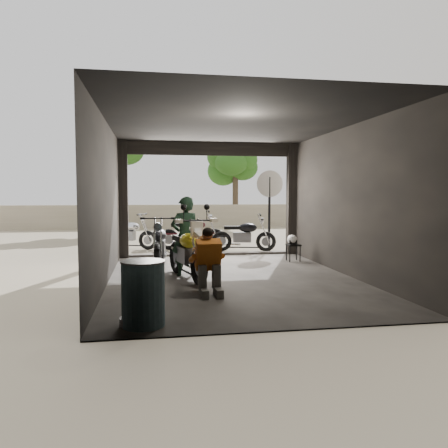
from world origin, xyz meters
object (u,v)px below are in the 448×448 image
object	(u,v)px
outside_bike_a	(128,231)
oil_drum	(143,295)
mechanic	(209,263)
stool	(293,247)
rider	(185,237)
outside_bike_c	(244,233)
helmet	(292,239)
left_bike	(159,241)
main_bike	(187,248)
sign_post	(270,196)
outside_bike_b	(192,230)

from	to	relation	value
outside_bike_a	oil_drum	bearing A→B (deg)	-154.73
mechanic	stool	xyz separation A→B (m)	(2.66, 3.38, -0.18)
rider	stool	distance (m)	3.33
rider	oil_drum	size ratio (longest dim) A/B	1.94
outside_bike_a	outside_bike_c	world-z (taller)	outside_bike_c
mechanic	helmet	bearing A→B (deg)	50.31
helmet	oil_drum	xyz separation A→B (m)	(-3.73, -5.02, -0.14)
left_bike	stool	distance (m)	3.46
outside_bike_c	stool	world-z (taller)	outside_bike_c
helmet	oil_drum	size ratio (longest dim) A/B	0.31
main_bike	stool	xyz separation A→B (m)	(2.92, 1.86, -0.26)
outside_bike_a	rider	world-z (taller)	rider
rider	outside_bike_a	bearing A→B (deg)	-86.11
outside_bike_c	sign_post	world-z (taller)	sign_post
mechanic	helmet	xyz separation A→B (m)	(2.62, 3.38, 0.02)
main_bike	helmet	bearing A→B (deg)	18.99
rider	helmet	size ratio (longest dim) A/B	6.27
oil_drum	sign_post	xyz separation A→B (m)	(3.76, 7.35, 1.25)
outside_bike_b	outside_bike_c	distance (m)	1.68
main_bike	oil_drum	world-z (taller)	main_bike
oil_drum	outside_bike_a	bearing A→B (deg)	94.22
rider	stool	bearing A→B (deg)	-165.39
helmet	rider	bearing A→B (deg)	-174.38
stool	oil_drum	world-z (taller)	oil_drum
main_bike	outside_bike_b	distance (m)	4.78
main_bike	sign_post	size ratio (longest dim) A/B	0.78
main_bike	left_bike	world-z (taller)	main_bike
sign_post	main_bike	bearing A→B (deg)	-134.97
left_bike	helmet	size ratio (longest dim) A/B	6.66
mechanic	outside_bike_c	bearing A→B (deg)	70.12
mechanic	oil_drum	distance (m)	1.99
rider	oil_drum	world-z (taller)	rider
left_bike	stool	size ratio (longest dim) A/B	3.93
helmet	sign_post	xyz separation A→B (m)	(0.03, 2.33, 1.11)
stool	outside_bike_a	bearing A→B (deg)	142.69
outside_bike_a	rider	distance (m)	5.07
outside_bike_b	stool	world-z (taller)	outside_bike_b
main_bike	mechanic	world-z (taller)	main_bike
mechanic	sign_post	world-z (taller)	sign_post
oil_drum	outside_bike_c	bearing A→B (deg)	68.01
outside_bike_b	mechanic	xyz separation A→B (m)	(-0.28, -6.27, -0.05)
outside_bike_a	outside_bike_c	distance (m)	3.72
stool	oil_drum	size ratio (longest dim) A/B	0.52
outside_bike_b	mechanic	world-z (taller)	outside_bike_b
outside_bike_b	main_bike	bearing A→B (deg)	179.90
outside_bike_b	sign_post	bearing A→B (deg)	-96.83
outside_bike_b	rider	distance (m)	4.44
outside_bike_b	outside_bike_c	size ratio (longest dim) A/B	1.07
outside_bike_b	helmet	size ratio (longest dim) A/B	6.73
main_bike	sign_post	bearing A→B (deg)	41.30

